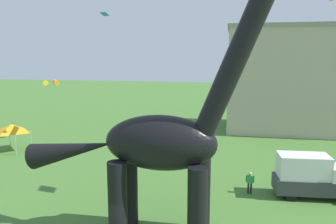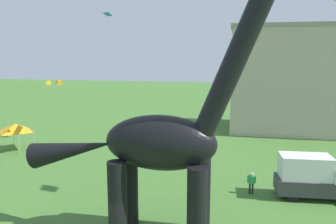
# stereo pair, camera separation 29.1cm
# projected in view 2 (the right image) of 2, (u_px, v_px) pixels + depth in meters

# --- Properties ---
(dinosaur_sculpture) EXTENTS (14.74, 3.12, 15.41)m
(dinosaur_sculpture) POSITION_uv_depth(u_px,v_px,m) (159.00, 143.00, 18.47)
(dinosaur_sculpture) COLOR black
(dinosaur_sculpture) RESTS_ON ground_plane
(parked_box_truck) EXTENTS (5.75, 2.54, 3.20)m
(parked_box_truck) POSITION_uv_depth(u_px,v_px,m) (314.00, 177.00, 24.21)
(parked_box_truck) COLOR #38383D
(parked_box_truck) RESTS_ON ground_plane
(person_watching_child) EXTENTS (0.63, 0.28, 1.69)m
(person_watching_child) POSITION_uv_depth(u_px,v_px,m) (251.00, 181.00, 25.04)
(person_watching_child) COLOR black
(person_watching_child) RESTS_ON ground_plane
(festival_canopy_tent) EXTENTS (3.15, 3.15, 3.00)m
(festival_canopy_tent) POSITION_uv_depth(u_px,v_px,m) (15.00, 128.00, 36.57)
(festival_canopy_tent) COLOR #B2B2B7
(festival_canopy_tent) RESTS_ON ground_plane
(kite_mid_right) EXTENTS (0.54, 0.54, 0.58)m
(kite_mid_right) POSITION_uv_depth(u_px,v_px,m) (260.00, 2.00, 36.14)
(kite_mid_right) COLOR pink
(kite_near_high) EXTENTS (1.21, 1.08, 0.35)m
(kite_near_high) POSITION_uv_depth(u_px,v_px,m) (108.00, 14.00, 38.05)
(kite_near_high) COLOR #287AE5
(kite_mid_left) EXTENTS (1.90, 1.81, 0.53)m
(kite_mid_left) POSITION_uv_depth(u_px,v_px,m) (57.00, 82.00, 33.98)
(kite_mid_left) COLOR orange
(background_building_block) EXTENTS (23.42, 11.61, 14.40)m
(background_building_block) POSITION_uv_depth(u_px,v_px,m) (317.00, 79.00, 45.63)
(background_building_block) COLOR #B7A893
(background_building_block) RESTS_ON ground_plane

